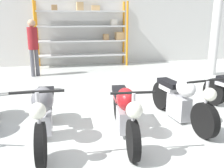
{
  "coord_description": "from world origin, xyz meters",
  "views": [
    {
      "loc": [
        -0.9,
        -3.95,
        1.91
      ],
      "look_at": [
        0.0,
        0.4,
        0.7
      ],
      "focal_mm": 40.0,
      "sensor_mm": 36.0,
      "label": 1
    }
  ],
  "objects_px": {
    "motorcycle_grey": "(44,111)",
    "motorcycle_white": "(181,100)",
    "person_near_rack": "(33,43)",
    "motorcycle_red": "(124,110)",
    "shelving_rack": "(85,31)"
  },
  "relations": [
    {
      "from": "motorcycle_grey",
      "to": "motorcycle_white",
      "type": "bearing_deg",
      "value": 97.39
    },
    {
      "from": "motorcycle_grey",
      "to": "motorcycle_white",
      "type": "relative_size",
      "value": 1.06
    },
    {
      "from": "motorcycle_grey",
      "to": "motorcycle_red",
      "type": "xyz_separation_m",
      "value": [
        1.25,
        -0.11,
        -0.04
      ]
    },
    {
      "from": "motorcycle_red",
      "to": "motorcycle_white",
      "type": "relative_size",
      "value": 1.03
    },
    {
      "from": "motorcycle_grey",
      "to": "motorcycle_white",
      "type": "height_order",
      "value": "motorcycle_grey"
    },
    {
      "from": "motorcycle_grey",
      "to": "person_near_rack",
      "type": "bearing_deg",
      "value": -172.04
    },
    {
      "from": "motorcycle_red",
      "to": "person_near_rack",
      "type": "xyz_separation_m",
      "value": [
        -1.81,
        4.76,
        0.63
      ]
    },
    {
      "from": "shelving_rack",
      "to": "motorcycle_red",
      "type": "height_order",
      "value": "shelving_rack"
    },
    {
      "from": "motorcycle_grey",
      "to": "person_near_rack",
      "type": "height_order",
      "value": "person_near_rack"
    },
    {
      "from": "shelving_rack",
      "to": "person_near_rack",
      "type": "relative_size",
      "value": 1.93
    },
    {
      "from": "motorcycle_white",
      "to": "person_near_rack",
      "type": "bearing_deg",
      "value": -153.19
    },
    {
      "from": "motorcycle_red",
      "to": "person_near_rack",
      "type": "height_order",
      "value": "person_near_rack"
    },
    {
      "from": "shelving_rack",
      "to": "motorcycle_grey",
      "type": "relative_size",
      "value": 1.69
    },
    {
      "from": "motorcycle_white",
      "to": "person_near_rack",
      "type": "distance_m",
      "value": 5.33
    },
    {
      "from": "shelving_rack",
      "to": "motorcycle_grey",
      "type": "bearing_deg",
      "value": -101.81
    }
  ]
}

